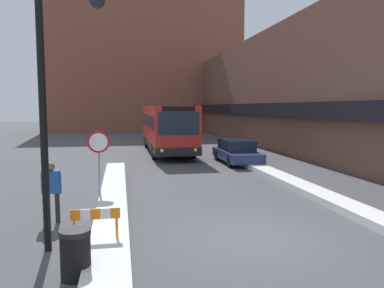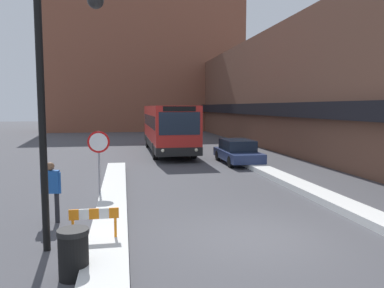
# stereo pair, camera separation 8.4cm
# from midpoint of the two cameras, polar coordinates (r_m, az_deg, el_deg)

# --- Properties ---
(ground_plane) EXTENTS (160.00, 160.00, 0.00)m
(ground_plane) POSITION_cam_midpoint_polar(r_m,az_deg,el_deg) (9.65, 9.88, -13.95)
(ground_plane) COLOR #47474C
(building_row_right) EXTENTS (5.50, 60.00, 9.03)m
(building_row_right) POSITION_cam_midpoint_polar(r_m,az_deg,el_deg) (35.10, 11.47, 7.65)
(building_row_right) COLOR brown
(building_row_right) RESTS_ON ground_plane
(building_backdrop_far) EXTENTS (26.00, 8.00, 17.96)m
(building_backdrop_far) POSITION_cam_midpoint_polar(r_m,az_deg,el_deg) (52.98, -7.35, 11.87)
(building_backdrop_far) COLOR brown
(building_backdrop_far) RESTS_ON ground_plane
(snow_bank_left) EXTENTS (0.90, 15.42, 0.26)m
(snow_bank_left) POSITION_cam_midpoint_polar(r_m,az_deg,el_deg) (12.81, -12.14, -8.45)
(snow_bank_left) COLOR silver
(snow_bank_left) RESTS_ON ground_plane
(snow_bank_right) EXTENTS (0.90, 18.24, 0.24)m
(snow_bank_right) POSITION_cam_midpoint_polar(r_m,az_deg,el_deg) (15.22, 16.35, -6.33)
(snow_bank_right) COLOR silver
(snow_bank_right) RESTS_ON ground_plane
(city_bus) EXTENTS (2.69, 11.38, 3.30)m
(city_bus) POSITION_cam_midpoint_polar(r_m,az_deg,el_deg) (26.56, -3.97, 2.55)
(city_bus) COLOR red
(city_bus) RESTS_ON ground_plane
(parked_car_front) EXTENTS (1.85, 4.34, 1.36)m
(parked_car_front) POSITION_cam_midpoint_polar(r_m,az_deg,el_deg) (21.55, 6.72, -1.13)
(parked_car_front) COLOR navy
(parked_car_front) RESTS_ON ground_plane
(stop_sign) EXTENTS (0.76, 0.08, 2.40)m
(stop_sign) POSITION_cam_midpoint_polar(r_m,az_deg,el_deg) (13.39, -14.20, -0.87)
(stop_sign) COLOR gray
(stop_sign) RESTS_ON ground_plane
(street_lamp) EXTENTS (1.46, 0.36, 5.83)m
(street_lamp) POSITION_cam_midpoint_polar(r_m,az_deg,el_deg) (8.75, -20.20, 8.13)
(street_lamp) COLOR black
(street_lamp) RESTS_ON ground_plane
(pedestrian) EXTENTS (0.55, 0.26, 1.71)m
(pedestrian) POSITION_cam_midpoint_polar(r_m,az_deg,el_deg) (11.14, -20.85, -6.10)
(pedestrian) COLOR #232328
(pedestrian) RESTS_ON ground_plane
(trash_bin) EXTENTS (0.59, 0.59, 0.95)m
(trash_bin) POSITION_cam_midpoint_polar(r_m,az_deg,el_deg) (7.65, -17.64, -15.66)
(trash_bin) COLOR black
(trash_bin) RESTS_ON ground_plane
(construction_barricade) EXTENTS (1.10, 0.06, 0.94)m
(construction_barricade) POSITION_cam_midpoint_polar(r_m,az_deg,el_deg) (8.90, -14.75, -11.22)
(construction_barricade) COLOR orange
(construction_barricade) RESTS_ON ground_plane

